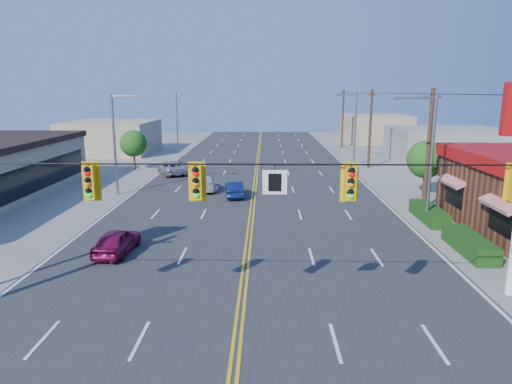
{
  "coord_description": "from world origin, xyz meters",
  "views": [
    {
      "loc": [
        0.91,
        -13.66,
        8.16
      ],
      "look_at": [
        0.35,
        13.29,
        2.2
      ],
      "focal_mm": 32.0,
      "sensor_mm": 36.0,
      "label": 1
    }
  ],
  "objects_px": {
    "signal_span": "(232,200)",
    "car_blue": "(234,190)",
    "car_magenta": "(117,242)",
    "car_white": "(205,184)",
    "car_silver": "(172,168)"
  },
  "relations": [
    {
      "from": "car_magenta",
      "to": "car_silver",
      "type": "height_order",
      "value": "car_silver"
    },
    {
      "from": "car_white",
      "to": "car_silver",
      "type": "relative_size",
      "value": 0.88
    },
    {
      "from": "car_silver",
      "to": "car_white",
      "type": "bearing_deg",
      "value": 95.55
    },
    {
      "from": "car_magenta",
      "to": "car_blue",
      "type": "distance_m",
      "value": 13.93
    },
    {
      "from": "car_white",
      "to": "signal_span",
      "type": "bearing_deg",
      "value": 89.67
    },
    {
      "from": "signal_span",
      "to": "car_blue",
      "type": "xyz_separation_m",
      "value": [
        -1.41,
        21.28,
        -4.27
      ]
    },
    {
      "from": "signal_span",
      "to": "car_white",
      "type": "relative_size",
      "value": 5.76
    },
    {
      "from": "car_magenta",
      "to": "car_blue",
      "type": "height_order",
      "value": "car_magenta"
    },
    {
      "from": "car_blue",
      "to": "car_white",
      "type": "bearing_deg",
      "value": -48.86
    },
    {
      "from": "car_white",
      "to": "car_magenta",
      "type": "bearing_deg",
      "value": 70.71
    },
    {
      "from": "signal_span",
      "to": "car_white",
      "type": "height_order",
      "value": "signal_span"
    },
    {
      "from": "signal_span",
      "to": "car_silver",
      "type": "bearing_deg",
      "value": 104.95
    },
    {
      "from": "car_magenta",
      "to": "car_white",
      "type": "xyz_separation_m",
      "value": [
        2.48,
        15.28,
        -0.03
      ]
    },
    {
      "from": "signal_span",
      "to": "car_magenta",
      "type": "xyz_separation_m",
      "value": [
        -6.53,
        8.33,
        -4.25
      ]
    },
    {
      "from": "car_blue",
      "to": "car_white",
      "type": "relative_size",
      "value": 0.88
    }
  ]
}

